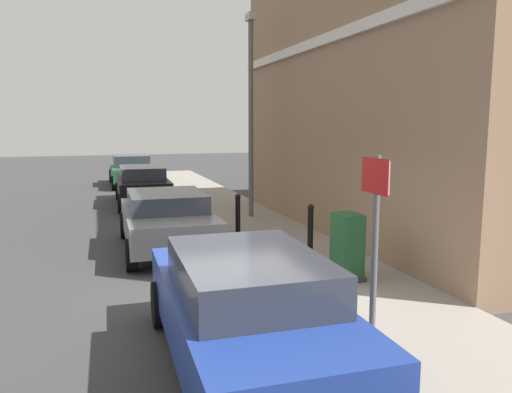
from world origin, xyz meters
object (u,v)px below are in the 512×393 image
at_px(car_black, 142,184).
at_px(bollard_near_cabinet, 310,227).
at_px(street_sign, 375,219).
at_px(lamppost, 251,107).
at_px(car_green, 131,170).
at_px(utility_cabinet, 347,249).
at_px(car_blue, 245,308).
at_px(bollard_far_kerb, 238,214).
at_px(car_grey, 167,219).

relative_size(car_black, bollard_near_cabinet, 4.08).
bearing_deg(street_sign, lamppost, 83.03).
relative_size(car_black, car_green, 1.00).
bearing_deg(utility_cabinet, bollard_near_cabinet, 86.77).
bearing_deg(lamppost, car_blue, -107.78).
distance_m(bollard_far_kerb, street_sign, 6.03).
bearing_deg(car_green, bollard_near_cabinet, -169.75).
xyz_separation_m(utility_cabinet, bollard_far_kerb, (-0.91, 3.72, 0.02)).
bearing_deg(street_sign, bollard_near_cabinet, 76.76).
xyz_separation_m(car_blue, car_grey, (-0.06, 5.93, -0.05)).
height_order(bollard_far_kerb, lamppost, lamppost).
height_order(car_blue, street_sign, street_sign).
xyz_separation_m(car_black, car_green, (0.04, 5.97, -0.01)).
relative_size(car_grey, car_green, 0.96).
relative_size(car_green, street_sign, 1.85).
bearing_deg(car_grey, car_black, 0.44).
relative_size(utility_cabinet, street_sign, 0.50).
height_order(bollard_near_cabinet, bollard_far_kerb, same).
relative_size(bollard_far_kerb, lamppost, 0.18).
distance_m(car_blue, utility_cabinet, 3.47).
height_order(utility_cabinet, street_sign, street_sign).
distance_m(car_black, bollard_far_kerb, 6.68).
height_order(car_black, lamppost, lamppost).
xyz_separation_m(car_black, lamppost, (2.74, -4.01, 2.57)).
distance_m(car_grey, car_black, 6.61).
xyz_separation_m(car_black, bollard_far_kerb, (1.65, -6.48, -0.03)).
relative_size(car_blue, car_black, 1.01).
bearing_deg(bollard_near_cabinet, car_green, 100.29).
relative_size(car_blue, bollard_far_kerb, 4.11).
xyz_separation_m(street_sign, lamppost, (1.03, 8.42, 1.64)).
bearing_deg(bollard_far_kerb, car_black, 104.26).
xyz_separation_m(car_grey, car_green, (0.10, 12.58, 0.01)).
height_order(car_blue, car_grey, car_blue).
height_order(utility_cabinet, bollard_near_cabinet, utility_cabinet).
xyz_separation_m(bollard_near_cabinet, lamppost, (0.09, 4.41, 2.60)).
bearing_deg(car_green, street_sign, -174.85).
bearing_deg(car_blue, car_grey, 1.81).
bearing_deg(bollard_near_cabinet, car_grey, 146.21).
bearing_deg(bollard_near_cabinet, car_black, 107.51).
bearing_deg(utility_cabinet, lamppost, 88.27).
bearing_deg(car_blue, bollard_far_kerb, -13.89).
bearing_deg(street_sign, car_green, 95.19).
relative_size(bollard_near_cabinet, street_sign, 0.45).
xyz_separation_m(car_grey, lamppost, (2.80, 2.60, 2.59)).
distance_m(utility_cabinet, bollard_far_kerb, 3.83).
xyz_separation_m(utility_cabinet, lamppost, (0.19, 6.19, 2.62)).
bearing_deg(utility_cabinet, car_grey, 126.05).
bearing_deg(utility_cabinet, car_green, 98.84).
bearing_deg(car_green, bollard_far_kerb, -172.70).
bearing_deg(bollard_far_kerb, car_blue, -105.12).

